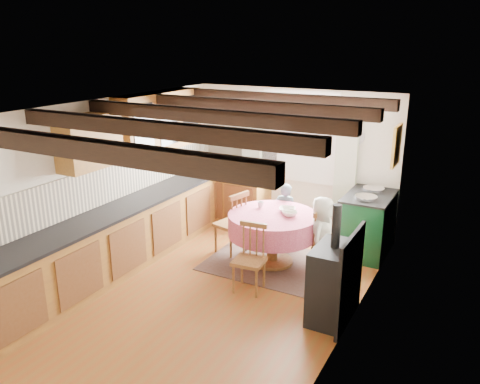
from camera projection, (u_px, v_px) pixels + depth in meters
The scene contains 40 objects.
floor at pixel (211, 291), 6.35m from camera, with size 3.60×5.50×0.00m, color brown.
ceiling at pixel (208, 108), 5.63m from camera, with size 3.60×5.50×0.00m, color white.
wall_back at pixel (293, 159), 8.30m from camera, with size 3.60×0.00×2.40m, color silver.
wall_front at pixel (20, 309), 3.68m from camera, with size 3.60×0.00×2.40m, color silver.
wall_left at pixel (101, 186), 6.80m from camera, with size 0.00×5.50×2.40m, color silver.
wall_right at pixel (353, 231), 5.18m from camera, with size 0.00×5.50×2.40m, color silver.
beam_a at pixel (80, 148), 3.97m from camera, with size 3.60×0.16×0.16m, color black.
beam_b at pixel (155, 129), 4.81m from camera, with size 3.60×0.16×0.16m, color black.
beam_c at pixel (208, 116), 5.65m from camera, with size 3.60×0.16×0.16m, color black.
beam_d at pixel (247, 106), 6.49m from camera, with size 3.60×0.16×0.16m, color black.
beam_e at pixel (277, 98), 7.33m from camera, with size 3.60×0.16×0.16m, color black.
splash_left at pixel (116, 181), 7.04m from camera, with size 0.02×4.50×0.55m, color beige.
splash_back at pixel (242, 153), 8.73m from camera, with size 1.40×0.02×0.55m, color beige.
base_cabinet_left at pixel (121, 239), 6.89m from camera, with size 0.60×5.30×0.88m, color #9C681F.
base_cabinet_back at pixel (232, 197), 8.75m from camera, with size 1.30×0.60×0.88m, color #9C681F.
worktop_left at pixel (120, 209), 6.74m from camera, with size 0.64×5.30×0.04m, color black.
worktop_back at pixel (231, 173), 8.59m from camera, with size 1.30×0.64×0.04m, color black.
wall_cabinet_glass at pixel (160, 121), 7.50m from camera, with size 0.34×1.80×0.90m, color #9C681F.
wall_cabinet_solid at pixel (89, 142), 6.26m from camera, with size 0.34×0.90×0.70m, color #9C681F.
window_frame at pixel (299, 137), 8.12m from camera, with size 1.34×0.03×1.54m, color white.
window_pane at pixel (300, 137), 8.12m from camera, with size 1.20×0.01×1.40m, color white.
curtain_left at pixel (252, 161), 8.58m from camera, with size 0.35×0.10×2.10m, color #A3B488.
curtain_right at pixel (345, 173), 7.82m from camera, with size 0.35×0.10×2.10m, color #A3B488.
curtain_rod at pixel (299, 101), 7.87m from camera, with size 0.03×0.03×2.00m, color black.
wall_picture at pixel (397, 146), 6.97m from camera, with size 0.04×0.50×0.60m, color gold.
wall_plate at pixel (355, 136), 7.65m from camera, with size 0.30×0.30×0.02m, color silver.
rug at pixel (272, 263), 7.13m from camera, with size 1.85×1.44×0.01m, color brown.
dining_table at pixel (272, 239), 7.01m from camera, with size 1.29×1.29×0.78m, color pink, non-canonical shape.
chair_near at pixel (249, 259), 6.25m from camera, with size 0.39×0.41×0.91m, color #986330, non-canonical shape.
chair_left at pixel (231, 222), 7.39m from camera, with size 0.43×0.45×0.99m, color #986330, non-canonical shape.
chair_right at pixel (328, 242), 6.70m from camera, with size 0.41×0.43×0.95m, color #986330, non-canonical shape.
aga_range at pixel (367, 223), 7.38m from camera, with size 0.67×1.04×0.96m, color #0C351A, non-canonical shape.
cast_iron_stove at pixel (334, 263), 5.53m from camera, with size 0.43×0.71×1.42m, color black, non-canonical shape.
child_far at pixel (285, 215), 7.64m from camera, with size 0.38×0.25×1.03m, color #495F66.
child_right at pixel (322, 236), 6.66m from camera, with size 0.56×0.36×1.14m, color silver.
bowl_a at pixel (287, 210), 7.00m from camera, with size 0.24×0.24×0.06m, color silver.
bowl_b at pixel (290, 214), 6.83m from camera, with size 0.22×0.22×0.07m, color silver.
cup at pixel (260, 205), 7.16m from camera, with size 0.10×0.10×0.09m, color silver.
canister_tall at pixel (222, 164), 8.67m from camera, with size 0.12×0.12×0.21m, color #262628.
canister_wide at pixel (237, 165), 8.57m from camera, with size 0.20×0.20×0.22m, color #262628.
Camera 1 is at (3.00, -4.81, 3.16)m, focal length 36.14 mm.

